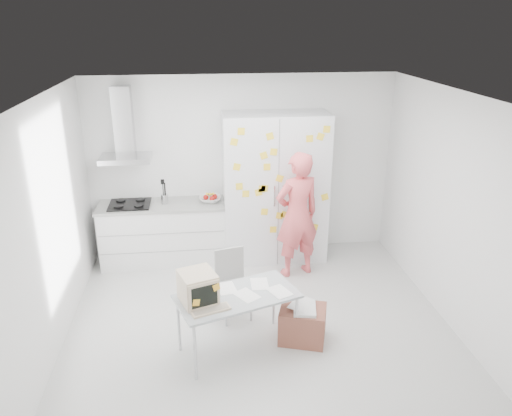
{
  "coord_description": "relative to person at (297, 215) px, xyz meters",
  "views": [
    {
      "loc": [
        -0.64,
        -5.15,
        3.46
      ],
      "look_at": [
        0.07,
        0.79,
        1.14
      ],
      "focal_mm": 35.0,
      "sensor_mm": 36.0,
      "label": 1
    }
  ],
  "objects": [
    {
      "name": "person",
      "position": [
        0.0,
        0.0,
        0.0
      ],
      "size": [
        0.75,
        0.61,
        1.79
      ],
      "primitive_type": "imported",
      "rotation": [
        0.0,
        0.0,
        3.45
      ],
      "color": "#ED5C60",
      "rests_on": "ground"
    },
    {
      "name": "range_hood",
      "position": [
        -2.32,
        0.74,
        1.06
      ],
      "size": [
        0.7,
        0.48,
        1.01
      ],
      "color": "silver",
      "rests_on": "walls"
    },
    {
      "name": "cardboard_box",
      "position": [
        -0.23,
        -1.56,
        -0.69
      ],
      "size": [
        0.6,
        0.54,
        0.44
      ],
      "rotation": [
        0.0,
        0.0,
        -0.31
      ],
      "color": "brown",
      "rests_on": "ground"
    },
    {
      "name": "desk",
      "position": [
        -1.22,
        -1.71,
        -0.13
      ],
      "size": [
        1.41,
        1.02,
        1.01
      ],
      "rotation": [
        0.0,
        0.0,
        0.33
      ],
      "color": "#AFB6BA",
      "rests_on": "ground"
    },
    {
      "name": "tall_cabinet",
      "position": [
        -0.22,
        0.57,
        0.2
      ],
      "size": [
        1.5,
        0.68,
        2.2
      ],
      "color": "silver",
      "rests_on": "ground"
    },
    {
      "name": "walls",
      "position": [
        -0.67,
        -0.38,
        0.45
      ],
      "size": [
        4.52,
        4.01,
        2.7
      ],
      "color": "white",
      "rests_on": "ground"
    },
    {
      "name": "floor",
      "position": [
        -0.67,
        -1.1,
        -0.91
      ],
      "size": [
        4.5,
        4.0,
        0.02
      ],
      "primitive_type": "cube",
      "color": "silver",
      "rests_on": "ground"
    },
    {
      "name": "counter_run",
      "position": [
        -1.87,
        0.6,
        -0.42
      ],
      "size": [
        1.84,
        0.63,
        1.28
      ],
      "color": "white",
      "rests_on": "ground"
    },
    {
      "name": "chair",
      "position": [
        -0.97,
        -0.95,
        -0.41
      ],
      "size": [
        0.47,
        0.47,
        0.85
      ],
      "rotation": [
        0.0,
        0.0,
        0.25
      ],
      "color": "#A2A2A0",
      "rests_on": "ground"
    },
    {
      "name": "ceiling",
      "position": [
        -0.67,
        -1.1,
        1.8
      ],
      "size": [
        4.5,
        4.0,
        0.02
      ],
      "primitive_type": "cube",
      "color": "white",
      "rests_on": "walls"
    }
  ]
}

